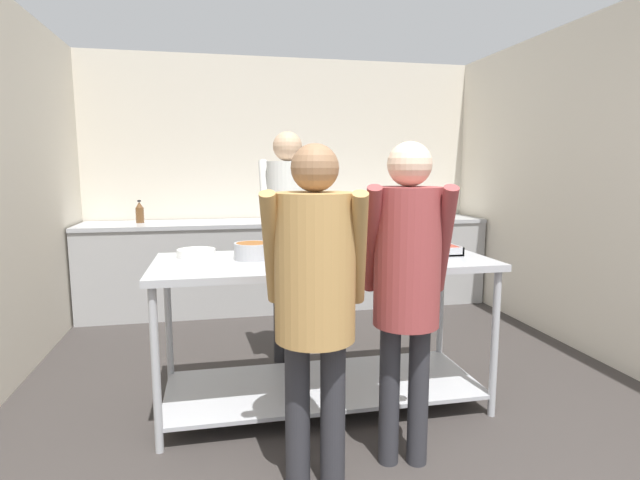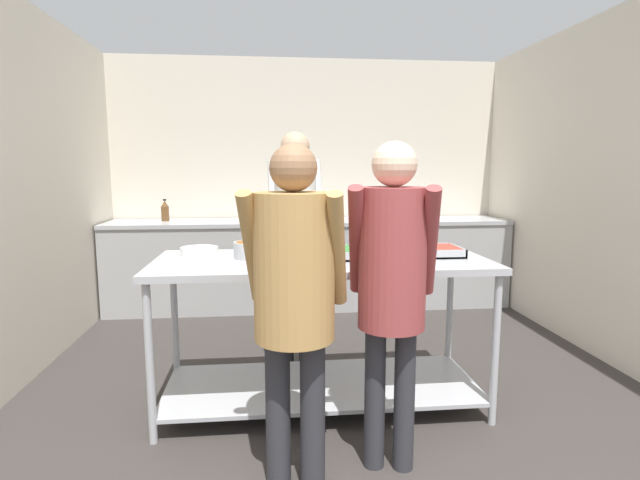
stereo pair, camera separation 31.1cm
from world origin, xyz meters
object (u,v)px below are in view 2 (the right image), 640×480
at_px(serving_tray_vegetables, 427,251).
at_px(guest_serving_left, 294,283).
at_px(plate_stack, 199,251).
at_px(guest_serving_right, 392,271).
at_px(water_bottle, 165,211).
at_px(broccoli_bowl, 377,253).
at_px(sauce_pan, 252,249).
at_px(cook_behind_counter, 296,221).
at_px(serving_tray_roast, 321,253).

relative_size(serving_tray_vegetables, guest_serving_left, 0.26).
relative_size(plate_stack, serving_tray_vegetables, 0.59).
height_order(guest_serving_right, water_bottle, guest_serving_right).
height_order(broccoli_bowl, guest_serving_right, guest_serving_right).
relative_size(guest_serving_right, water_bottle, 7.04).
distance_m(sauce_pan, guest_serving_left, 0.89).
bearing_deg(guest_serving_left, serving_tray_vegetables, 43.76).
height_order(serving_tray_vegetables, water_bottle, water_bottle).
bearing_deg(guest_serving_left, plate_stack, 118.45).
xyz_separation_m(broccoli_bowl, guest_serving_right, (-0.08, -0.68, 0.03)).
bearing_deg(plate_stack, sauce_pan, -23.98).
height_order(broccoli_bowl, serving_tray_vegetables, broccoli_bowl).
bearing_deg(guest_serving_right, broccoli_bowl, 83.44).
relative_size(guest_serving_left, water_bottle, 6.97).
relative_size(plate_stack, guest_serving_left, 0.15).
bearing_deg(broccoli_bowl, sauce_pan, 172.50).
distance_m(sauce_pan, serving_tray_vegetables, 1.09).
bearing_deg(guest_serving_right, serving_tray_vegetables, 61.32).
bearing_deg(sauce_pan, water_bottle, 113.12).
distance_m(plate_stack, cook_behind_counter, 0.78).
bearing_deg(sauce_pan, broccoli_bowl, -7.50).
bearing_deg(cook_behind_counter, serving_tray_vegetables, -37.12).
distance_m(broccoli_bowl, serving_tray_vegetables, 0.35).
relative_size(broccoli_bowl, guest_serving_left, 0.12).
distance_m(plate_stack, water_bottle, 2.20).
xyz_separation_m(guest_serving_right, water_bottle, (-1.64, 3.03, 0.04)).
xyz_separation_m(cook_behind_counter, water_bottle, (-1.26, 1.68, -0.06)).
bearing_deg(water_bottle, serving_tray_vegetables, -47.91).
height_order(guest_serving_left, cook_behind_counter, cook_behind_counter).
bearing_deg(serving_tray_roast, cook_behind_counter, 101.19).
bearing_deg(serving_tray_roast, sauce_pan, 176.31).
xyz_separation_m(plate_stack, serving_tray_roast, (0.76, -0.18, 0.00)).
bearing_deg(sauce_pan, plate_stack, 156.02).
bearing_deg(plate_stack, water_bottle, 106.53).
distance_m(guest_serving_left, cook_behind_counter, 1.45).
bearing_deg(plate_stack, guest_serving_left, -61.55).
xyz_separation_m(sauce_pan, broccoli_bowl, (0.76, -0.10, -0.02)).
relative_size(serving_tray_vegetables, guest_serving_right, 0.26).
bearing_deg(guest_serving_right, serving_tray_roast, 109.00).
height_order(guest_serving_left, water_bottle, guest_serving_left).
height_order(plate_stack, guest_serving_right, guest_serving_right).
xyz_separation_m(serving_tray_vegetables, guest_serving_left, (-0.88, -0.84, 0.01)).
relative_size(serving_tray_roast, guest_serving_right, 0.26).
bearing_deg(cook_behind_counter, broccoli_bowl, -56.09).
xyz_separation_m(guest_serving_left, cook_behind_counter, (0.09, 1.44, 0.12)).
relative_size(serving_tray_roast, guest_serving_left, 0.26).
bearing_deg(serving_tray_vegetables, sauce_pan, 178.94).
bearing_deg(broccoli_bowl, water_bottle, 126.12).
distance_m(sauce_pan, cook_behind_counter, 0.66).
height_order(sauce_pan, guest_serving_right, guest_serving_right).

